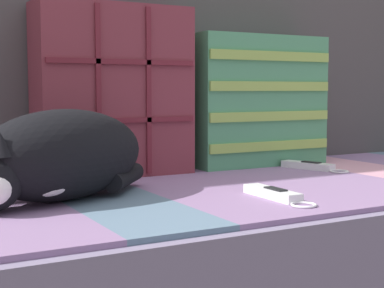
{
  "coord_description": "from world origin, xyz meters",
  "views": [
    {
      "loc": [
        -0.71,
        -1.04,
        0.63
      ],
      "look_at": [
        -0.11,
        0.04,
        0.52
      ],
      "focal_mm": 55.0,
      "sensor_mm": 36.0,
      "label": 1
    }
  ],
  "objects": [
    {
      "name": "couch",
      "position": [
        -0.0,
        0.12,
        0.21
      ],
      "size": [
        2.07,
        0.86,
        0.42
      ],
      "color": "#3D3838",
      "rests_on": "ground_plane"
    },
    {
      "name": "sofa_backrest",
      "position": [
        0.0,
        0.48,
        0.68
      ],
      "size": [
        2.03,
        0.14,
        0.53
      ],
      "color": "#474242",
      "rests_on": "couch"
    },
    {
      "name": "throw_pillow_quilted",
      "position": [
        -0.17,
        0.33,
        0.63
      ],
      "size": [
        0.39,
        0.14,
        0.42
      ],
      "color": "brown",
      "rests_on": "couch"
    },
    {
      "name": "throw_pillow_striped",
      "position": [
        0.27,
        0.33,
        0.6
      ],
      "size": [
        0.41,
        0.14,
        0.37
      ],
      "color": "#4C9366",
      "rests_on": "couch"
    },
    {
      "name": "sleeping_cat",
      "position": [
        -0.39,
        0.06,
        0.5
      ],
      "size": [
        0.42,
        0.31,
        0.18
      ],
      "color": "black",
      "rests_on": "couch"
    },
    {
      "name": "game_remote_near",
      "position": [
        -0.01,
        -0.12,
        0.43
      ],
      "size": [
        0.05,
        0.2,
        0.02
      ],
      "color": "white",
      "rests_on": "couch"
    },
    {
      "name": "game_remote_far",
      "position": [
        0.34,
        0.18,
        0.43
      ],
      "size": [
        0.1,
        0.2,
        0.02
      ],
      "color": "white",
      "rests_on": "couch"
    }
  ]
}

